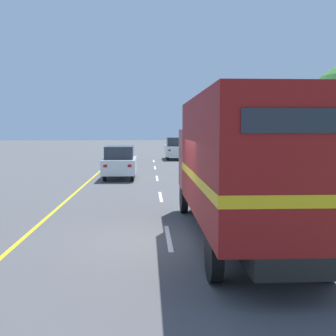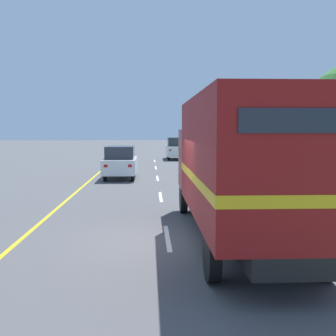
# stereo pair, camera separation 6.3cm
# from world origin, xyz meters

# --- Properties ---
(ground_plane) EXTENTS (200.00, 200.00, 0.00)m
(ground_plane) POSITION_xyz_m (0.00, 0.00, 0.00)
(ground_plane) COLOR #515154
(edge_line_yellow) EXTENTS (0.12, 60.87, 0.01)m
(edge_line_yellow) POSITION_xyz_m (-3.70, 15.21, 0.00)
(edge_line_yellow) COLOR yellow
(edge_line_yellow) RESTS_ON ground
(centre_dash_near) EXTENTS (0.12, 2.60, 0.01)m
(centre_dash_near) POSITION_xyz_m (0.00, 0.34, 0.00)
(centre_dash_near) COLOR white
(centre_dash_near) RESTS_ON ground
(centre_dash_mid_a) EXTENTS (0.12, 2.60, 0.01)m
(centre_dash_mid_a) POSITION_xyz_m (0.00, 6.94, 0.00)
(centre_dash_mid_a) COLOR white
(centre_dash_mid_a) RESTS_ON ground
(centre_dash_mid_b) EXTENTS (0.12, 2.60, 0.01)m
(centre_dash_mid_b) POSITION_xyz_m (0.00, 13.54, 0.00)
(centre_dash_mid_b) COLOR white
(centre_dash_mid_b) RESTS_ON ground
(centre_dash_far) EXTENTS (0.12, 2.60, 0.01)m
(centre_dash_far) POSITION_xyz_m (0.00, 20.14, 0.00)
(centre_dash_far) COLOR white
(centre_dash_far) RESTS_ON ground
(centre_dash_farthest) EXTENTS (0.12, 2.60, 0.01)m
(centre_dash_farthest) POSITION_xyz_m (0.00, 26.74, 0.00)
(centre_dash_farthest) COLOR white
(centre_dash_farthest) RESTS_ON ground
(horse_trailer_truck) EXTENTS (2.44, 8.58, 3.47)m
(horse_trailer_truck) POSITION_xyz_m (1.71, -0.27, 1.96)
(horse_trailer_truck) COLOR black
(horse_trailer_truck) RESTS_ON ground
(lead_car_white) EXTENTS (1.80, 3.96, 1.83)m
(lead_car_white) POSITION_xyz_m (-2.10, 13.55, 0.93)
(lead_car_white) COLOR black
(lead_car_white) RESTS_ON ground
(lead_car_white_ahead) EXTENTS (1.80, 4.53, 2.04)m
(lead_car_white_ahead) POSITION_xyz_m (2.01, 28.73, 1.02)
(lead_car_white_ahead) COLOR black
(lead_car_white_ahead) RESTS_ON ground
(highway_sign) EXTENTS (1.84, 0.09, 3.08)m
(highway_sign) POSITION_xyz_m (6.87, 8.17, 1.91)
(highway_sign) COLOR #9E9EA3
(highway_sign) RESTS_ON ground
(roadside_tree_mid) EXTENTS (3.76, 3.76, 5.66)m
(roadside_tree_mid) POSITION_xyz_m (9.65, 16.49, 3.75)
(roadside_tree_mid) COLOR #4C3823
(roadside_tree_mid) RESTS_ON ground
(roadside_tree_far) EXTENTS (3.01, 3.01, 4.47)m
(roadside_tree_far) POSITION_xyz_m (7.85, 26.19, 2.95)
(roadside_tree_far) COLOR brown
(roadside_tree_far) RESTS_ON ground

